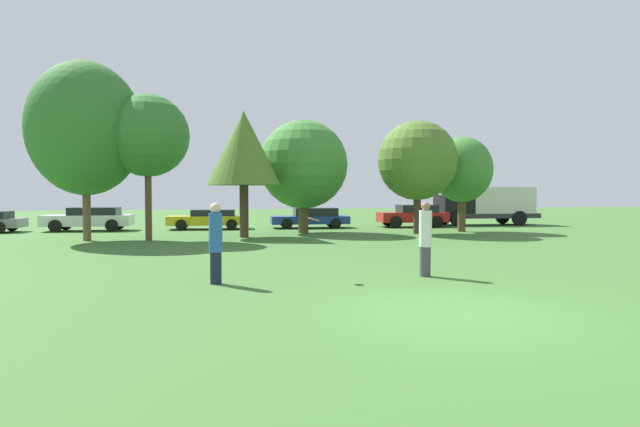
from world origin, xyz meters
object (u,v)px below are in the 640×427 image
at_px(person_thrower, 216,242).
at_px(delivery_truck_black, 486,204).
at_px(tree_2, 244,148).
at_px(tree_1, 148,136).
at_px(tree_3, 303,165).
at_px(parked_car_white, 90,218).
at_px(frisbee, 314,219).
at_px(tree_4, 417,161).
at_px(parked_car_red, 413,215).
at_px(tree_5, 462,170).
at_px(parked_car_yellow, 209,219).
at_px(parked_car_blue, 311,217).
at_px(person_catcher, 425,238).
at_px(tree_0, 85,129).

relative_size(person_thrower, delivery_truck_black, 0.27).
bearing_deg(tree_2, tree_1, -170.68).
bearing_deg(tree_3, parked_car_white, 160.14).
distance_m(frisbee, tree_4, 15.25).
relative_size(frisbee, parked_car_red, 0.06).
relative_size(frisbee, tree_5, 0.05).
height_order(person_thrower, parked_car_yellow, person_thrower).
bearing_deg(tree_3, frisbee, -99.71).
distance_m(parked_car_yellow, parked_car_blue, 5.99).
height_order(frisbee, tree_1, tree_1).
bearing_deg(parked_car_blue, parked_car_white, 2.26).
bearing_deg(tree_5, delivery_truck_black, 49.35).
distance_m(person_catcher, parked_car_white, 22.07).
bearing_deg(parked_car_blue, delivery_truck_black, -174.72).
relative_size(person_thrower, parked_car_blue, 0.40).
distance_m(person_catcher, tree_1, 14.74).
height_order(parked_car_white, parked_car_red, parked_car_red).
xyz_separation_m(tree_5, delivery_truck_black, (4.41, 5.14, -1.96)).
xyz_separation_m(tree_2, tree_5, (11.73, 1.24, -0.84)).
bearing_deg(tree_5, tree_1, -173.09).
height_order(tree_0, tree_3, tree_0).
distance_m(tree_2, tree_3, 3.90).
bearing_deg(parked_car_white, tree_4, 163.75).
bearing_deg(parked_car_blue, tree_4, 130.36).
xyz_separation_m(person_catcher, parked_car_blue, (0.91, 18.66, -0.32)).
height_order(tree_0, delivery_truck_black, tree_0).
distance_m(tree_3, tree_5, 8.55).
distance_m(tree_5, parked_car_white, 20.45).
bearing_deg(parked_car_white, tree_1, 121.90).
xyz_separation_m(parked_car_blue, parked_car_red, (6.27, -0.46, 0.09)).
height_order(person_thrower, delivery_truck_black, delivery_truck_black).
xyz_separation_m(person_thrower, delivery_truck_black, (17.74, 19.09, 0.39)).
relative_size(tree_1, parked_car_red, 1.51).
bearing_deg(tree_5, parked_car_blue, 147.18).
bearing_deg(tree_4, parked_car_blue, 127.17).
distance_m(tree_3, parked_car_white, 12.22).
distance_m(tree_0, tree_2, 6.86).
distance_m(tree_1, parked_car_red, 16.59).
distance_m(person_thrower, frisbee, 2.38).
height_order(tree_0, parked_car_red, tree_0).
bearing_deg(tree_5, parked_car_red, 103.57).
distance_m(frisbee, tree_1, 13.19).
xyz_separation_m(person_thrower, person_catcher, (5.13, 0.00, -0.01)).
height_order(tree_2, tree_4, tree_2).
bearing_deg(person_catcher, parked_car_white, -58.69).
xyz_separation_m(tree_0, delivery_truck_black, (22.96, 6.67, -3.51)).
height_order(person_thrower, tree_4, tree_4).
distance_m(tree_1, tree_3, 8.01).
relative_size(tree_0, parked_car_white, 1.66).
height_order(person_thrower, frisbee, person_thrower).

